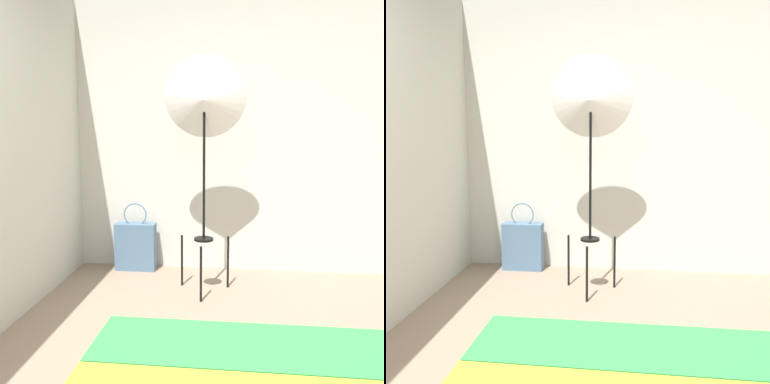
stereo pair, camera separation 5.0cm
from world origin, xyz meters
The scene contains 3 objects.
wall_back centered at (0.00, 2.53, 1.30)m, with size 8.00×0.05×2.60m.
photo_umbrella centered at (-0.27, 1.86, 1.61)m, with size 0.69×0.39×1.99m.
tote_bag centered at (-0.99, 2.37, 0.24)m, with size 0.39×0.15×0.67m.
Camera 1 is at (0.06, -1.83, 1.42)m, focal length 42.00 mm.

